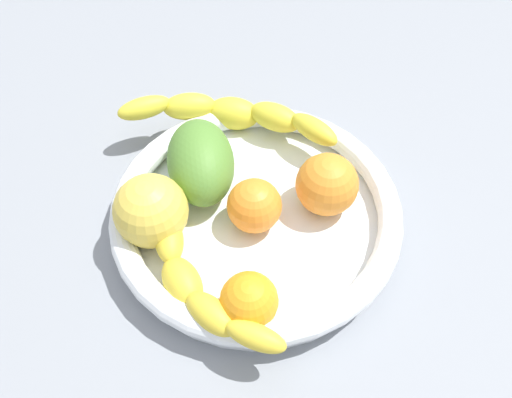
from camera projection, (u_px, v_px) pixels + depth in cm
name	position (u px, v px, depth cm)	size (l,w,h in cm)	color
kitchen_counter	(256.00, 233.00, 60.81)	(120.00, 120.00, 3.00)	gray
fruit_bowl	(256.00, 213.00, 57.90)	(30.77, 30.77, 4.26)	white
banana_draped_left	(231.00, 114.00, 63.95)	(26.58, 8.28, 5.12)	yellow
banana_draped_right	(192.00, 273.00, 51.20)	(16.09, 17.43, 4.28)	yellow
orange_front	(327.00, 184.00, 56.69)	(6.68, 6.68, 6.68)	orange
orange_mid_left	(253.00, 205.00, 55.59)	(5.73, 5.73, 5.73)	orange
orange_mid_right	(249.00, 301.00, 49.09)	(5.44, 5.44, 5.44)	orange
mango_green	(201.00, 162.00, 58.34)	(11.09, 7.22, 7.14)	#538532
apple_yellow	(151.00, 211.00, 54.02)	(7.56, 7.56, 7.56)	#E4C64A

